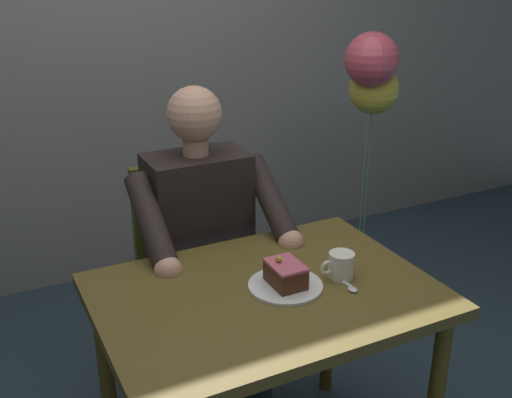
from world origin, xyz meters
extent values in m
cube|color=brown|center=(0.00, 0.00, 0.71)|extent=(0.98, 0.71, 0.04)
cylinder|color=brown|center=(-0.43, -0.30, 0.35)|extent=(0.05, 0.05, 0.71)
cylinder|color=brown|center=(0.43, -0.30, 0.35)|extent=(0.05, 0.05, 0.71)
cube|color=#53531A|center=(0.00, -0.56, 0.43)|extent=(0.42, 0.42, 0.04)
cube|color=#53531A|center=(0.00, -0.75, 0.67)|extent=(0.38, 0.04, 0.45)
cylinder|color=#53531A|center=(-0.18, -0.38, 0.21)|extent=(0.04, 0.04, 0.43)
cylinder|color=#53531A|center=(0.18, -0.38, 0.21)|extent=(0.04, 0.04, 0.43)
cylinder|color=#53531A|center=(-0.18, -0.74, 0.21)|extent=(0.04, 0.04, 0.43)
cylinder|color=#53531A|center=(0.18, -0.74, 0.21)|extent=(0.04, 0.04, 0.43)
cube|color=#2B221F|center=(0.00, -0.54, 0.72)|extent=(0.36, 0.22, 0.54)
sphere|color=#DDA080|center=(0.00, -0.54, 1.13)|extent=(0.19, 0.19, 0.19)
cylinder|color=#DDA080|center=(0.00, -0.54, 1.02)|extent=(0.09, 0.09, 0.06)
cylinder|color=#2B221F|center=(-0.22, -0.40, 0.84)|extent=(0.08, 0.33, 0.26)
sphere|color=#DDA080|center=(-0.22, -0.24, 0.73)|extent=(0.09, 0.09, 0.09)
cylinder|color=#2B221F|center=(0.22, -0.40, 0.84)|extent=(0.08, 0.33, 0.26)
sphere|color=#DDA080|center=(0.22, -0.24, 0.73)|extent=(0.09, 0.09, 0.09)
cylinder|color=#24313A|center=(-0.09, -0.42, 0.43)|extent=(0.13, 0.38, 0.14)
cylinder|color=#24313A|center=(0.09, -0.42, 0.43)|extent=(0.13, 0.38, 0.14)
cylinder|color=#24313A|center=(-0.09, -0.24, 0.20)|extent=(0.11, 0.11, 0.41)
cylinder|color=#24313A|center=(0.09, -0.24, 0.20)|extent=(0.11, 0.11, 0.41)
cylinder|color=white|center=(-0.06, 0.01, 0.73)|extent=(0.22, 0.22, 0.01)
cube|color=#4E2816|center=(-0.06, 0.01, 0.76)|extent=(0.09, 0.12, 0.06)
cube|color=#D25B6F|center=(-0.06, 0.01, 0.80)|extent=(0.09, 0.12, 0.01)
sphere|color=gold|center=(-0.05, -0.01, 0.81)|extent=(0.02, 0.02, 0.02)
cylinder|color=white|center=(-0.24, 0.03, 0.76)|extent=(0.08, 0.08, 0.08)
torus|color=white|center=(-0.19, 0.03, 0.77)|extent=(0.05, 0.01, 0.05)
cylinder|color=black|center=(-0.24, 0.03, 0.80)|extent=(0.07, 0.07, 0.01)
cube|color=silver|center=(-0.23, 0.05, 0.73)|extent=(0.02, 0.11, 0.01)
ellipsoid|color=silver|center=(-0.23, 0.12, 0.73)|extent=(0.03, 0.04, 0.01)
cylinder|color=#B2C1C6|center=(-1.01, -0.82, 0.11)|extent=(0.12, 0.12, 0.22)
sphere|color=yellow|center=(-1.03, -0.90, 1.06)|extent=(0.24, 0.24, 0.24)
cylinder|color=#4C9956|center=(-1.03, -0.90, 0.58)|extent=(0.01, 0.01, 0.72)
sphere|color=#DA4D5E|center=(-0.97, -0.85, 1.21)|extent=(0.25, 0.25, 0.25)
cylinder|color=#4C9956|center=(-0.97, -0.85, 0.65)|extent=(0.01, 0.01, 0.86)
camera|label=1|loc=(0.73, 1.38, 1.64)|focal=42.65mm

